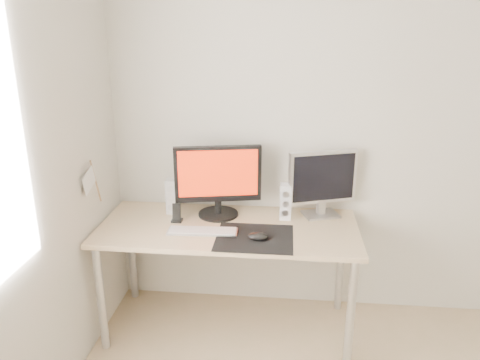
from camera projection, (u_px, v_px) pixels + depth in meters
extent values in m
plane|color=beige|center=(379.00, 134.00, 2.99)|extent=(3.50, 0.00, 3.50)
cube|color=black|center=(255.00, 238.00, 2.73)|extent=(0.45, 0.40, 0.00)
ellipsoid|color=black|center=(258.00, 236.00, 2.69)|extent=(0.12, 0.07, 0.04)
cube|color=#D1B587|center=(228.00, 228.00, 2.90)|extent=(1.60, 0.70, 0.03)
cylinder|color=silver|center=(101.00, 298.00, 2.81)|extent=(0.05, 0.05, 0.70)
cylinder|color=silver|center=(351.00, 313.00, 2.67)|extent=(0.05, 0.05, 0.70)
cylinder|color=silver|center=(132.00, 253.00, 3.36)|extent=(0.05, 0.05, 0.70)
cylinder|color=silver|center=(341.00, 264.00, 3.22)|extent=(0.05, 0.05, 0.70)
cylinder|color=black|center=(218.00, 214.00, 3.06)|extent=(0.31, 0.31, 0.02)
cylinder|color=black|center=(218.00, 204.00, 3.04)|extent=(0.06, 0.06, 0.12)
cube|color=black|center=(218.00, 174.00, 2.96)|extent=(0.55, 0.15, 0.36)
cube|color=red|center=(218.00, 174.00, 2.93)|extent=(0.49, 0.10, 0.30)
cube|color=#AFAFB1|center=(320.00, 214.00, 3.05)|extent=(0.26, 0.22, 0.01)
cube|color=silver|center=(321.00, 206.00, 3.03)|extent=(0.06, 0.05, 0.10)
cube|color=silver|center=(323.00, 177.00, 2.97)|extent=(0.44, 0.19, 0.34)
cube|color=black|center=(324.00, 178.00, 2.95)|extent=(0.39, 0.14, 0.30)
cube|color=silver|center=(172.00, 196.00, 3.07)|extent=(0.07, 0.08, 0.23)
cylinder|color=#B0B1B3|center=(171.00, 207.00, 3.05)|extent=(0.04, 0.01, 0.04)
cylinder|color=#B9B9BC|center=(171.00, 198.00, 3.03)|extent=(0.04, 0.01, 0.04)
cylinder|color=#B8B8BA|center=(170.00, 189.00, 3.01)|extent=(0.04, 0.01, 0.04)
cube|color=white|center=(286.00, 201.00, 2.97)|extent=(0.07, 0.08, 0.23)
cylinder|color=silver|center=(285.00, 213.00, 2.95)|extent=(0.04, 0.01, 0.04)
cylinder|color=#B5B4B7|center=(286.00, 204.00, 2.93)|extent=(0.04, 0.01, 0.04)
cylinder|color=silver|center=(286.00, 195.00, 2.91)|extent=(0.04, 0.01, 0.04)
cube|color=#AFAEB1|center=(203.00, 231.00, 2.80)|extent=(0.42, 0.14, 0.01)
cube|color=silver|center=(203.00, 230.00, 2.80)|extent=(0.40, 0.12, 0.01)
cube|color=black|center=(177.00, 220.00, 2.96)|extent=(0.07, 0.06, 0.01)
cube|color=black|center=(177.00, 212.00, 2.94)|extent=(0.05, 0.02, 0.11)
cylinder|color=#A57F54|center=(96.00, 181.00, 2.80)|extent=(0.01, 0.10, 0.29)
cube|color=white|center=(89.00, 180.00, 2.71)|extent=(0.00, 0.19, 0.15)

